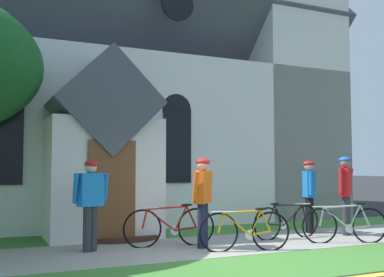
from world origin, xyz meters
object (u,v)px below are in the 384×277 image
at_px(cyclist_in_red_jersey, 203,195).
at_px(bicycle_red, 287,221).
at_px(bicycle_silver, 245,231).
at_px(cyclist_in_white_jersey, 91,198).
at_px(bicycle_black, 345,224).
at_px(bicycle_white, 170,226).
at_px(cyclist_in_orange_jersey, 309,190).
at_px(cyclist_in_blue_jersey, 346,188).
at_px(church_sign, 111,181).
at_px(roadside_conifer, 273,100).

bearing_deg(cyclist_in_red_jersey, bicycle_red, 9.08).
relative_size(bicycle_silver, cyclist_in_white_jersey, 1.00).
distance_m(bicycle_black, cyclist_in_white_jersey, 5.11).
distance_m(bicycle_red, bicycle_white, 2.70).
xyz_separation_m(cyclist_in_orange_jersey, cyclist_in_blue_jersey, (0.53, -0.63, 0.07)).
bearing_deg(cyclist_in_red_jersey, cyclist_in_orange_jersey, 14.50).
distance_m(church_sign, cyclist_in_red_jersey, 2.74).
distance_m(bicycle_black, cyclist_in_red_jersey, 3.03).
height_order(cyclist_in_orange_jersey, cyclist_in_red_jersey, cyclist_in_red_jersey).
xyz_separation_m(cyclist_in_red_jersey, cyclist_in_blue_jersey, (3.71, 0.19, 0.05)).
relative_size(church_sign, bicycle_white, 1.25).
bearing_deg(bicycle_black, bicycle_white, 162.37).
height_order(bicycle_white, cyclist_in_blue_jersey, cyclist_in_blue_jersey).
xyz_separation_m(bicycle_silver, roadside_conifer, (6.38, 8.46, 3.94)).
bearing_deg(church_sign, cyclist_in_blue_jersey, -25.09).
bearing_deg(cyclist_in_orange_jersey, bicycle_silver, -151.06).
bearing_deg(bicycle_white, church_sign, 107.85).
distance_m(cyclist_in_orange_jersey, roadside_conifer, 8.62).
height_order(bicycle_silver, bicycle_white, bicycle_white).
bearing_deg(bicycle_silver, bicycle_red, 30.94).
distance_m(cyclist_in_orange_jersey, cyclist_in_white_jersey, 5.24).
xyz_separation_m(bicycle_silver, cyclist_in_white_jersey, (-2.61, 1.10, 0.60)).
distance_m(bicycle_red, cyclist_in_blue_jersey, 1.68).
relative_size(cyclist_in_red_jersey, cyclist_in_blue_jersey, 0.96).
distance_m(bicycle_black, cyclist_in_blue_jersey, 1.36).
xyz_separation_m(bicycle_silver, bicycle_white, (-1.07, 1.05, 0.01)).
bearing_deg(bicycle_black, cyclist_in_orange_jersey, 79.08).
bearing_deg(bicycle_black, cyclist_in_red_jersey, 167.16).
bearing_deg(bicycle_silver, cyclist_in_orange_jersey, 28.94).
height_order(bicycle_black, cyclist_in_white_jersey, cyclist_in_white_jersey).
bearing_deg(church_sign, cyclist_in_white_jersey, -113.86).
bearing_deg(cyclist_in_blue_jersey, cyclist_in_red_jersey, -177.10).
bearing_deg(bicycle_silver, cyclist_in_white_jersey, 157.08).
relative_size(bicycle_white, cyclist_in_orange_jersey, 1.07).
distance_m(church_sign, bicycle_silver, 3.65).
bearing_deg(roadside_conifer, church_sign, -146.53).
height_order(cyclist_in_white_jersey, roadside_conifer, roadside_conifer).
xyz_separation_m(bicycle_white, roadside_conifer, (7.45, 7.41, 3.93)).
bearing_deg(cyclist_in_blue_jersey, bicycle_white, 176.84).
relative_size(bicycle_silver, bicycle_white, 0.92).
distance_m(bicycle_silver, bicycle_white, 1.50).
bearing_deg(cyclist_in_white_jersey, cyclist_in_red_jersey, -13.15).
height_order(bicycle_silver, cyclist_in_red_jersey, cyclist_in_red_jersey).
distance_m(bicycle_red, cyclist_in_white_jersey, 4.28).
relative_size(bicycle_silver, bicycle_black, 1.01).
xyz_separation_m(bicycle_red, cyclist_in_orange_jersey, (0.99, 0.47, 0.63)).
distance_m(bicycle_white, roadside_conifer, 11.22).
bearing_deg(cyclist_in_white_jersey, roadside_conifer, 39.27).
bearing_deg(church_sign, roadside_conifer, 33.47).
height_order(bicycle_black, roadside_conifer, roadside_conifer).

